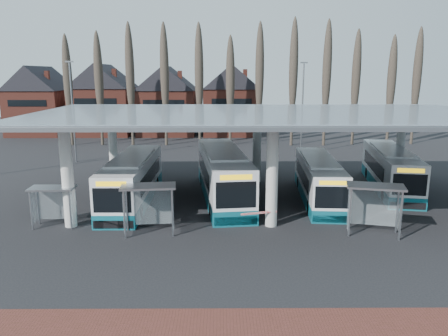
{
  "coord_description": "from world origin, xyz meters",
  "views": [
    {
      "loc": [
        -3.0,
        -22.4,
        8.97
      ],
      "look_at": [
        -2.79,
        7.0,
        2.58
      ],
      "focal_mm": 35.0,
      "sensor_mm": 36.0,
      "label": 1
    }
  ],
  "objects_px": {
    "bus_1": "(223,175)",
    "shelter_2": "(375,198)",
    "bus_3": "(390,170)",
    "shelter_0": "(54,197)",
    "bus_0": "(133,180)",
    "shelter_1": "(149,198)",
    "bus_2": "(319,180)"
  },
  "relations": [
    {
      "from": "bus_1",
      "to": "shelter_2",
      "type": "xyz_separation_m",
      "value": [
        8.51,
        -7.56,
        0.41
      ]
    },
    {
      "from": "bus_3",
      "to": "shelter_0",
      "type": "height_order",
      "value": "bus_3"
    },
    {
      "from": "bus_0",
      "to": "shelter_1",
      "type": "relative_size",
      "value": 3.69
    },
    {
      "from": "shelter_0",
      "to": "shelter_2",
      "type": "xyz_separation_m",
      "value": [
        18.6,
        -1.43,
        0.33
      ]
    },
    {
      "from": "bus_2",
      "to": "shelter_0",
      "type": "xyz_separation_m",
      "value": [
        -17.02,
        -5.64,
        0.34
      ]
    },
    {
      "from": "bus_2",
      "to": "bus_3",
      "type": "bearing_deg",
      "value": 28.92
    },
    {
      "from": "bus_2",
      "to": "shelter_1",
      "type": "relative_size",
      "value": 3.46
    },
    {
      "from": "shelter_1",
      "to": "shelter_2",
      "type": "relative_size",
      "value": 0.94
    },
    {
      "from": "bus_0",
      "to": "shelter_2",
      "type": "bearing_deg",
      "value": -23.68
    },
    {
      "from": "bus_3",
      "to": "shelter_0",
      "type": "distance_m",
      "value": 24.82
    },
    {
      "from": "shelter_2",
      "to": "shelter_0",
      "type": "bearing_deg",
      "value": -170.83
    },
    {
      "from": "bus_0",
      "to": "shelter_2",
      "type": "xyz_separation_m",
      "value": [
        14.93,
        -6.55,
        0.55
      ]
    },
    {
      "from": "shelter_0",
      "to": "shelter_1",
      "type": "distance_m",
      "value": 5.98
    },
    {
      "from": "shelter_0",
      "to": "bus_2",
      "type": "bearing_deg",
      "value": 16.52
    },
    {
      "from": "bus_2",
      "to": "bus_1",
      "type": "bearing_deg",
      "value": -179.79
    },
    {
      "from": "bus_3",
      "to": "bus_1",
      "type": "bearing_deg",
      "value": -160.61
    },
    {
      "from": "bus_0",
      "to": "bus_3",
      "type": "bearing_deg",
      "value": 9.87
    },
    {
      "from": "shelter_2",
      "to": "shelter_1",
      "type": "bearing_deg",
      "value": -167.51
    },
    {
      "from": "bus_2",
      "to": "bus_0",
      "type": "bearing_deg",
      "value": -173.56
    },
    {
      "from": "shelter_1",
      "to": "shelter_2",
      "type": "xyz_separation_m",
      "value": [
        12.74,
        -0.24,
        0.03
      ]
    },
    {
      "from": "bus_3",
      "to": "shelter_1",
      "type": "distance_m",
      "value": 19.99
    },
    {
      "from": "bus_2",
      "to": "shelter_1",
      "type": "height_order",
      "value": "bus_2"
    },
    {
      "from": "bus_2",
      "to": "shelter_2",
      "type": "distance_m",
      "value": 7.27
    },
    {
      "from": "bus_0",
      "to": "bus_1",
      "type": "distance_m",
      "value": 6.5
    },
    {
      "from": "bus_0",
      "to": "shelter_2",
      "type": "distance_m",
      "value": 16.31
    },
    {
      "from": "bus_2",
      "to": "bus_3",
      "type": "distance_m",
      "value": 6.92
    },
    {
      "from": "bus_0",
      "to": "bus_3",
      "type": "relative_size",
      "value": 1.0
    },
    {
      "from": "shelter_2",
      "to": "bus_1",
      "type": "bearing_deg",
      "value": 151.97
    },
    {
      "from": "bus_1",
      "to": "bus_2",
      "type": "xyz_separation_m",
      "value": [
        6.93,
        -0.49,
        -0.26
      ]
    },
    {
      "from": "bus_0",
      "to": "shelter_2",
      "type": "relative_size",
      "value": 3.49
    },
    {
      "from": "bus_0",
      "to": "bus_1",
      "type": "relative_size",
      "value": 0.9
    },
    {
      "from": "bus_2",
      "to": "bus_3",
      "type": "relative_size",
      "value": 0.93
    }
  ]
}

